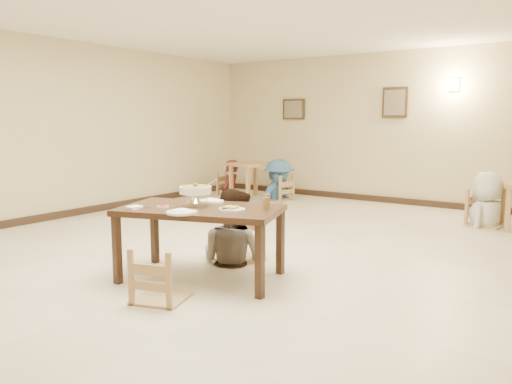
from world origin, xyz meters
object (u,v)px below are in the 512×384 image
Objects in this scene: chair_near at (160,249)px; curry_warmer at (195,190)px; bg_chair_lr at (279,176)px; bg_diner_a at (230,160)px; bg_chair_ll at (230,173)px; main_table at (201,215)px; bg_diner_b at (279,159)px; main_diner at (232,188)px; bg_chair_rl at (488,192)px; drink_glass at (266,202)px; bg_diner_c at (489,172)px; chair_far at (237,216)px; bg_table_left at (252,169)px.

chair_near is 2.62× the size of curry_warmer.
bg_diner_a is at bearing -81.02° from bg_chair_lr.
bg_chair_lr is (1.27, -0.01, 0.00)m from bg_chair_ll.
bg_diner_b is (-2.10, 4.83, 0.19)m from main_table.
curry_warmer is at bearing -93.56° from chair_near.
main_diner is 1.60× the size of bg_chair_rl.
bg_chair_ll is (-3.37, 4.84, -0.17)m from main_table.
bg_diner_a is (-4.00, 4.57, -0.04)m from drink_glass.
bg_diner_c reaches higher than main_table.
chair_far is 1.50m from chair_near.
bg_table_left is 0.57× the size of bg_diner_c.
bg_table_left is at bearing 126.80° from drink_glass.
bg_chair_ll is at bearing 173.60° from bg_table_left.
bg_chair_rl is 0.63× the size of bg_diner_c.
bg_table_left is (-2.73, 4.77, -0.06)m from main_table.
bg_diner_b is (-2.21, 5.52, 0.39)m from chair_near.
bg_chair_ll is at bearing 95.16° from bg_diner_b.
curry_warmer is 5.27m from bg_chair_lr.
main_diner is at bearing 162.53° from bg_chair_rl.
bg_diner_c is at bearing 0.00° from bg_chair_rl.
bg_diner_c reaches higher than bg_chair_rl.
main_diner is (-0.24, 1.39, 0.39)m from chair_near.
bg_diner_a is 5.30m from bg_diner_c.
curry_warmer is 0.23× the size of bg_diner_a.
chair_far is 4.76m from bg_table_left.
bg_chair_lr reaches higher than main_table.
bg_chair_ll is at bearing 124.31° from curry_warmer.
bg_diner_b is at bearing 95.20° from main_table.
bg_diner_c reaches higher than bg_diner_a.
bg_chair_rl is 0.32m from bg_diner_c.
bg_chair_lr is 0.59× the size of bg_diner_b.
drink_glass is (0.52, 0.96, 0.35)m from chair_near.
main_table is at bearing -151.05° from bg_diner_b.
bg_diner_b reaches higher than bg_table_left.
chair_far is at bearing 145.60° from drink_glass.
bg_diner_b is (1.27, -0.01, 0.07)m from bg_diner_a.
main_table is 1.80× the size of bg_chair_ll.
chair_near is at bearing -152.72° from bg_diner_b.
bg_chair_ll is (-3.24, 4.14, -0.36)m from main_diner.
bg_table_left is at bearing 144.93° from chair_far.
bg_diner_c is (4.03, -0.22, -0.01)m from bg_diner_b.
bg_diner_b reaches higher than bg_chair_ll.
bg_chair_rl reaches higher than chair_near.
drink_glass is at bearing -53.20° from bg_table_left.
bg_diner_a is at bearing 95.16° from bg_diner_b.
main_table is at bearing -7.96° from bg_diner_c.
bg_diner_a reaches higher than chair_near.
bg_diner_c is at bearing 96.11° from bg_chair_lr.
bg_diner_a is at bearing 124.31° from curry_warmer.
bg_chair_lr is (-1.97, 4.13, -0.36)m from main_diner.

